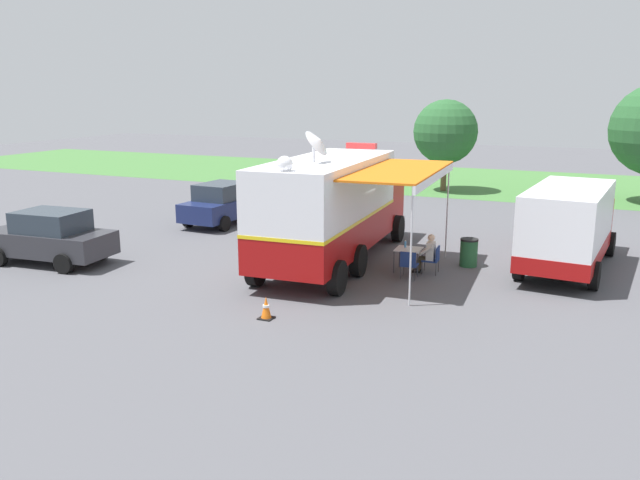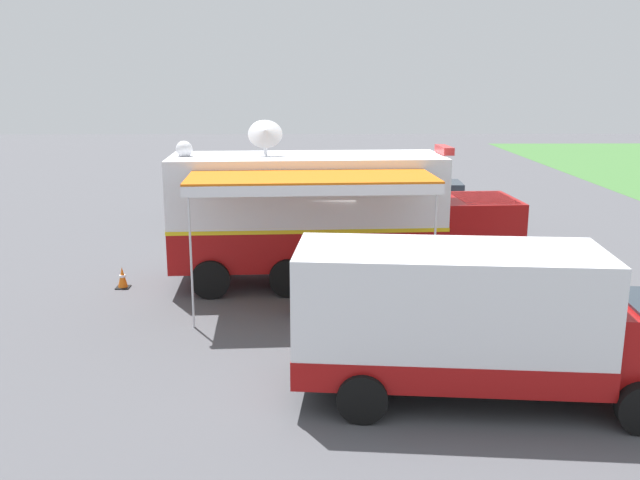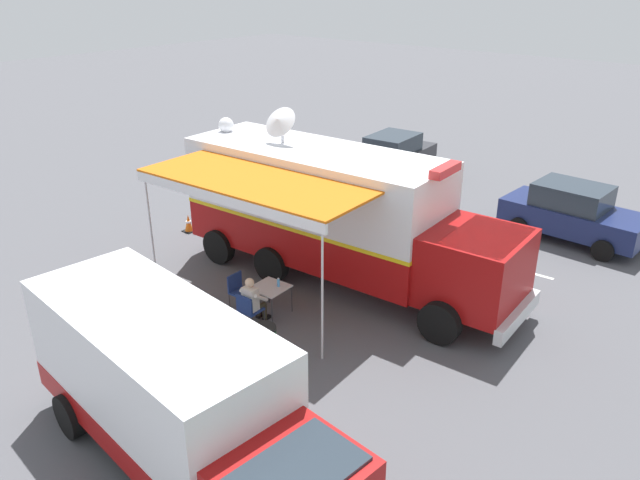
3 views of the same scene
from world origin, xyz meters
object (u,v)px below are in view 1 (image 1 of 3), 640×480
Objects in this scene: folding_chair_at_table at (434,258)px; folding_chair_beside_table at (409,263)px; water_bottle at (405,244)px; support_truck at (569,227)px; folding_table at (409,250)px; command_truck at (335,205)px; trash_bin at (469,252)px; car_behind_truck at (50,237)px; seated_responder at (428,253)px; car_far_corner at (223,203)px; traffic_cone at (266,308)px.

folding_chair_at_table and folding_chair_beside_table have the same top height.
support_truck reaches higher than water_bottle.
support_truck is (4.56, 2.29, 0.71)m from folding_table.
folding_chair_at_table is at bearing -5.69° from water_bottle.
command_truck is 10.56× the size of trash_bin.
folding_chair_at_table is 0.20× the size of car_behind_truck.
folding_chair_beside_table is (2.78, -0.90, -1.43)m from command_truck.
car_behind_truck is (-11.69, -3.82, 0.23)m from seated_responder.
command_truck is 2.83m from folding_table.
car_far_corner is (-10.93, 2.64, 0.42)m from trash_bin.
folding_chair_beside_table is 0.20× the size of car_behind_truck.
seated_responder is 6.28m from traffic_cone.
car_behind_truck is at bearing -160.23° from water_bottle.
car_behind_truck is (-11.33, -2.93, 0.37)m from folding_chair_beside_table.
seated_responder is 0.18× the size of support_truck.
folding_table is 6.01m from traffic_cone.
folding_chair_beside_table is 10.73m from car_far_corner.
folding_chair_at_table is (3.33, -0.00, -1.43)m from command_truck.
seated_responder is 0.29× the size of car_behind_truck.
traffic_cone is at bearing -53.04° from car_far_corner.
support_truck is (2.93, 0.91, 0.93)m from trash_bin.
car_far_corner reaches higher than folding_chair_beside_table.
car_behind_truck is 7.99m from car_far_corner.
seated_responder is at bearing -7.82° from water_bottle.
traffic_cone is 9.25m from car_behind_truck.
traffic_cone is 0.13× the size of car_behind_truck.
car_behind_truck is at bearing -165.49° from folding_chair_beside_table.
folding_table is 0.19× the size of car_behind_truck.
support_truck is (7.09, 2.23, -0.56)m from command_truck.
trash_bin reaches higher than folding_table.
trash_bin is 1.57× the size of traffic_cone.
folding_chair_at_table is 0.20× the size of car_far_corner.
seated_responder is 1.37× the size of trash_bin.
traffic_cone is (-3.66, -7.01, -0.18)m from trash_bin.
folding_table is 1.45× the size of traffic_cone.
folding_table is at bearing 70.14° from traffic_cone.
support_truck is at bearing 24.46° from water_bottle.
water_bottle is at bearing 71.95° from traffic_cone.
traffic_cone is (-2.84, -5.69, -0.23)m from folding_chair_at_table.
car_far_corner reaches higher than water_bottle.
seated_responder reaches higher than folding_chair_beside_table.
water_bottle reaches higher than trash_bin.
folding_table is at bearing -153.36° from support_truck.
seated_responder is at bearing 3.68° from folding_table.
water_bottle is 0.79m from seated_responder.
folding_chair_at_table is 0.96× the size of trash_bin.
seated_responder reaches higher than water_bottle.
folding_chair_beside_table is at bearing -67.59° from water_bottle.
folding_chair_at_table is at bearing 58.93° from folding_chair_beside_table.
car_far_corner is (-10.10, 3.96, 0.37)m from folding_chair_at_table.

